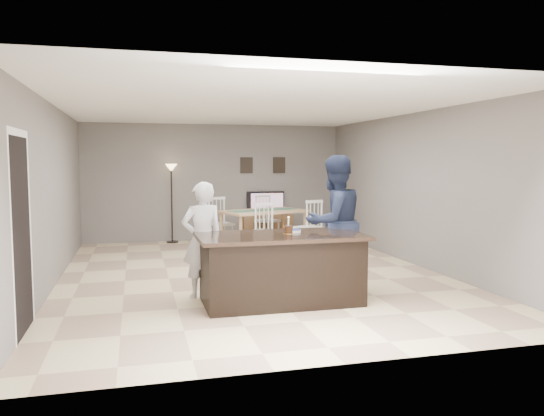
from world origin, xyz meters
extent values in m
plane|color=#D0B685|center=(0.00, 0.00, 0.00)|extent=(8.00, 8.00, 0.00)
plane|color=slate|center=(0.00, 4.00, 1.35)|extent=(6.00, 0.00, 6.00)
plane|color=slate|center=(0.00, -4.00, 1.35)|extent=(6.00, 0.00, 6.00)
plane|color=slate|center=(-3.00, 0.00, 1.35)|extent=(0.00, 8.00, 8.00)
plane|color=slate|center=(3.00, 0.00, 1.35)|extent=(0.00, 8.00, 8.00)
plane|color=white|center=(0.00, 0.00, 2.70)|extent=(8.00, 8.00, 0.00)
cube|color=black|center=(0.00, -1.80, 0.42)|extent=(2.00, 1.00, 0.85)
cube|color=black|center=(0.00, -1.80, 0.88)|extent=(2.15, 1.10, 0.05)
cube|color=brown|center=(1.20, 3.77, 0.30)|extent=(1.20, 0.40, 0.60)
imported|color=black|center=(1.20, 3.84, 0.86)|extent=(0.91, 0.12, 0.53)
plane|color=orange|center=(1.20, 3.76, 0.87)|extent=(0.78, 0.00, 0.78)
cube|color=black|center=(0.75, 3.98, 1.75)|extent=(0.30, 0.02, 0.38)
cube|color=black|center=(1.55, 3.98, 1.75)|extent=(0.30, 0.02, 0.38)
plane|color=black|center=(-2.99, -2.30, 1.05)|extent=(0.00, 2.10, 2.10)
plane|color=white|center=(-2.99, -2.30, 2.14)|extent=(0.00, 1.02, 1.02)
imported|color=silver|center=(-0.95, -1.25, 0.78)|extent=(0.63, 0.48, 1.57)
imported|color=#1A223A|center=(0.95, -1.25, 0.96)|extent=(1.11, 0.98, 1.93)
cylinder|color=gold|center=(0.11, -1.77, 0.90)|extent=(0.15, 0.15, 0.00)
cylinder|color=#3D2010|center=(0.11, -1.77, 0.95)|extent=(0.11, 0.11, 0.10)
cylinder|color=white|center=(0.11, -1.77, 1.05)|extent=(0.02, 0.02, 0.11)
sphere|color=#FFBF4C|center=(0.11, -1.77, 1.12)|extent=(0.02, 0.02, 0.02)
cylinder|color=white|center=(0.21, -1.64, 0.91)|extent=(0.22, 0.22, 0.01)
cylinder|color=white|center=(0.21, -1.64, 0.92)|extent=(0.22, 0.22, 0.01)
cylinder|color=white|center=(0.21, -1.64, 0.93)|extent=(0.22, 0.22, 0.01)
cylinder|color=#2E498F|center=(0.21, -1.64, 0.93)|extent=(0.23, 0.23, 0.00)
cube|color=tan|center=(0.78, 2.40, 0.80)|extent=(1.97, 1.50, 0.04)
cylinder|color=tan|center=(0.17, 1.76, 0.39)|extent=(0.07, 0.07, 0.78)
cylinder|color=tan|center=(1.39, 3.04, 0.39)|extent=(0.07, 0.07, 0.78)
cube|color=#386549|center=(0.78, 2.40, 0.82)|extent=(1.57, 0.86, 0.01)
cube|color=silver|center=(0.46, 1.48, 0.49)|extent=(0.58, 0.56, 0.04)
cylinder|color=silver|center=(0.34, 1.26, 0.23)|extent=(0.03, 0.03, 0.47)
cylinder|color=silver|center=(0.58, 1.71, 0.23)|extent=(0.03, 0.03, 0.47)
cube|color=silver|center=(0.52, 1.30, 1.04)|extent=(0.40, 0.17, 0.05)
cube|color=silver|center=(1.60, 1.87, 0.49)|extent=(0.58, 0.56, 0.04)
cylinder|color=silver|center=(1.48, 1.65, 0.23)|extent=(0.03, 0.03, 0.47)
cylinder|color=silver|center=(1.71, 2.10, 0.23)|extent=(0.03, 0.03, 0.47)
cube|color=silver|center=(1.66, 1.69, 1.04)|extent=(0.40, 0.17, 0.05)
cube|color=silver|center=(-0.04, 2.93, 0.49)|extent=(0.58, 0.56, 0.04)
cylinder|color=silver|center=(0.08, 3.15, 0.23)|extent=(0.03, 0.03, 0.47)
cylinder|color=silver|center=(-0.16, 2.70, 0.23)|extent=(0.03, 0.03, 0.47)
cube|color=silver|center=(-0.10, 3.11, 1.04)|extent=(0.40, 0.17, 0.05)
cube|color=silver|center=(1.10, 3.32, 0.49)|extent=(0.58, 0.56, 0.04)
cylinder|color=silver|center=(1.22, 3.54, 0.23)|extent=(0.03, 0.03, 0.47)
cylinder|color=silver|center=(0.98, 3.09, 0.23)|extent=(0.03, 0.03, 0.47)
cube|color=silver|center=(1.03, 3.50, 1.04)|extent=(0.40, 0.17, 0.05)
cylinder|color=black|center=(-1.02, 3.79, 0.01)|extent=(0.27, 0.27, 0.03)
cylinder|color=black|center=(-1.02, 3.79, 0.84)|extent=(0.03, 0.03, 1.64)
cone|color=#F8C888|center=(-1.02, 3.79, 1.70)|extent=(0.27, 0.27, 0.17)
camera|label=1|loc=(-1.81, -8.35, 1.84)|focal=35.00mm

